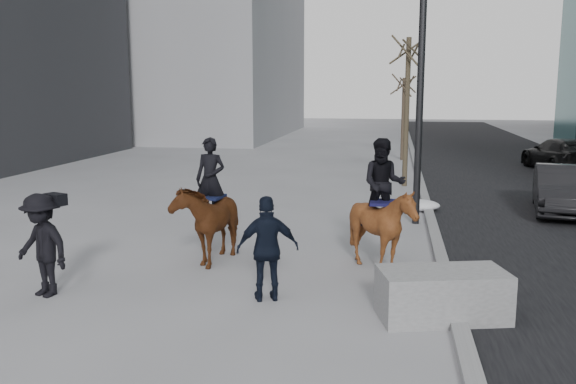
% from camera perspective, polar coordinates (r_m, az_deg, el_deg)
% --- Properties ---
extents(ground, '(120.00, 120.00, 0.00)m').
position_cam_1_polar(ground, '(10.95, -1.09, -8.82)').
color(ground, gray).
rests_on(ground, ground).
extents(road, '(8.00, 90.00, 0.01)m').
position_cam_1_polar(road, '(21.09, 23.48, -0.57)').
color(road, black).
rests_on(road, ground).
extents(curb, '(0.25, 90.00, 0.12)m').
position_cam_1_polar(curb, '(20.50, 12.58, -0.11)').
color(curb, gray).
rests_on(curb, ground).
extents(planter, '(2.08, 1.40, 0.76)m').
position_cam_1_polar(planter, '(9.67, 14.23, -9.29)').
color(planter, gray).
rests_on(planter, ground).
extents(car_near, '(2.05, 4.19, 1.32)m').
position_cam_1_polar(car_near, '(18.75, 24.27, 0.21)').
color(car_near, black).
rests_on(car_near, ground).
extents(car_far, '(2.72, 5.09, 1.40)m').
position_cam_1_polar(car_far, '(28.11, 24.21, 3.20)').
color(car_far, black).
rests_on(car_far, ground).
extents(tree_near, '(1.20, 1.20, 5.79)m').
position_cam_1_polar(tree_near, '(22.04, 11.06, 8.02)').
color(tree_near, '#382F21').
rests_on(tree_near, ground).
extents(tree_far, '(1.20, 1.20, 4.39)m').
position_cam_1_polar(tree_far, '(30.20, 10.74, 7.12)').
color(tree_far, '#3C2D23').
rests_on(tree_far, ground).
extents(mounted_left, '(1.11, 2.03, 2.50)m').
position_cam_1_polar(mounted_left, '(12.47, -7.38, -2.16)').
color(mounted_left, '#4B260F').
rests_on(mounted_left, ground).
extents(mounted_right, '(1.37, 1.53, 2.54)m').
position_cam_1_polar(mounted_right, '(11.76, 8.83, -2.47)').
color(mounted_right, '#512610').
rests_on(mounted_right, ground).
extents(feeder, '(1.11, 1.01, 1.75)m').
position_cam_1_polar(feeder, '(10.04, -1.91, -5.32)').
color(feeder, black).
rests_on(feeder, ground).
extents(camera_crew, '(1.29, 1.02, 1.75)m').
position_cam_1_polar(camera_crew, '(11.04, -22.02, -4.60)').
color(camera_crew, black).
rests_on(camera_crew, ground).
extents(lamppost, '(0.25, 1.44, 9.09)m').
position_cam_1_polar(lamppost, '(15.80, 12.50, 15.00)').
color(lamppost, black).
rests_on(lamppost, ground).
extents(snow_piles, '(1.28, 9.00, 0.32)m').
position_cam_1_polar(snow_piles, '(14.78, 12.42, -3.52)').
color(snow_piles, silver).
rests_on(snow_piles, ground).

